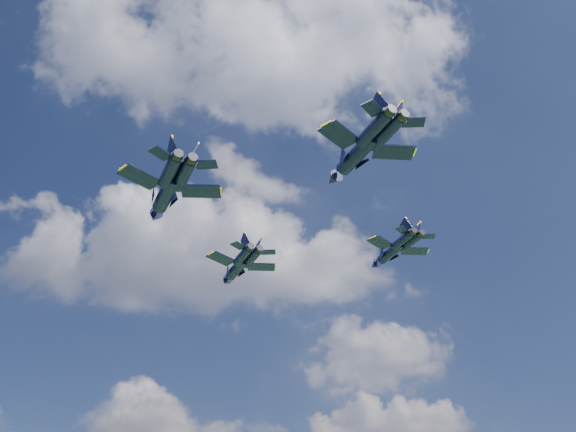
# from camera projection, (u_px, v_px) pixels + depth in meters

# --- Properties ---
(jet_lead) EXTENTS (11.63, 15.95, 3.81)m
(jet_lead) POSITION_uv_depth(u_px,v_px,m) (236.00, 269.00, 109.60)
(jet_lead) COLOR black
(jet_left) EXTENTS (12.89, 17.74, 4.23)m
(jet_left) POSITION_uv_depth(u_px,v_px,m) (165.00, 195.00, 84.57)
(jet_left) COLOR black
(jet_right) EXTENTS (10.13, 13.86, 3.32)m
(jet_right) POSITION_uv_depth(u_px,v_px,m) (390.00, 253.00, 100.28)
(jet_right) COLOR black
(jet_slot) EXTENTS (12.12, 16.54, 3.97)m
(jet_slot) POSITION_uv_depth(u_px,v_px,m) (355.00, 155.00, 77.17)
(jet_slot) COLOR black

